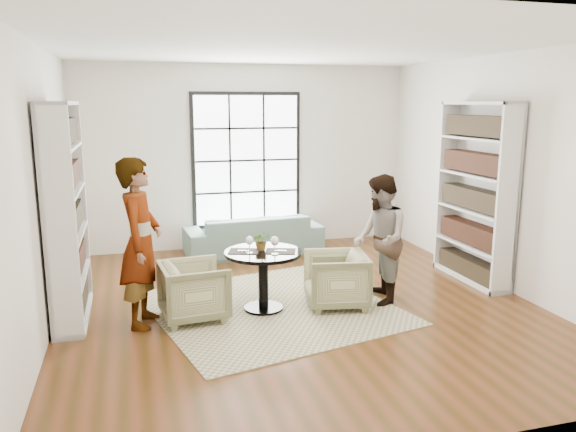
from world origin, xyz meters
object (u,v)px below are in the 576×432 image
object	(u,v)px
wine_glass_left	(249,241)
flower_centerpiece	(261,241)
person_right	(380,240)
sofa	(253,234)
pedestal_table	(263,267)
armchair_left	(194,291)
person_left	(140,243)
wine_glass_right	(275,242)
armchair_right	(336,280)

from	to	relation	value
wine_glass_left	flower_centerpiece	size ratio (longest dim) A/B	0.89
person_right	sofa	bearing A→B (deg)	-146.52
pedestal_table	armchair_left	bearing A→B (deg)	-176.45
person_left	pedestal_table	bearing A→B (deg)	-72.35
armchair_left	person_left	world-z (taller)	person_left
armchair_left	flower_centerpiece	world-z (taller)	flower_centerpiece
person_right	wine_glass_left	size ratio (longest dim) A/B	7.84
sofa	flower_centerpiece	world-z (taller)	flower_centerpiece
armchair_left	pedestal_table	bearing A→B (deg)	-92.32
pedestal_table	wine_glass_right	xyz separation A→B (m)	(0.09, -0.18, 0.34)
person_left	person_right	bearing A→B (deg)	-75.51
sofa	person_right	distance (m)	2.84
armchair_left	armchair_right	world-z (taller)	armchair_left
armchair_right	flower_centerpiece	size ratio (longest dim) A/B	3.20
person_left	wine_glass_left	size ratio (longest dim) A/B	9.22
wine_glass_right	person_right	bearing A→B (deg)	3.38
person_right	person_left	bearing A→B (deg)	-78.12
wine_glass_right	wine_glass_left	bearing A→B (deg)	153.26
sofa	flower_centerpiece	size ratio (longest dim) A/B	9.63
pedestal_table	flower_centerpiece	world-z (taller)	flower_centerpiece
pedestal_table	wine_glass_left	distance (m)	0.38
armchair_left	person_left	size ratio (longest dim) A/B	0.39
flower_centerpiece	sofa	bearing A→B (deg)	80.00
armchair_right	person_left	world-z (taller)	person_left
pedestal_table	person_right	bearing A→B (deg)	-4.08
armchair_right	wine_glass_left	distance (m)	1.16
sofa	wine_glass_left	size ratio (longest dim) A/B	10.85
sofa	wine_glass_right	size ratio (longest dim) A/B	10.30
armchair_left	wine_glass_left	distance (m)	0.83
flower_centerpiece	wine_glass_left	bearing A→B (deg)	-148.55
pedestal_table	person_left	bearing A→B (deg)	-177.89
armchair_right	person_right	bearing A→B (deg)	100.13
pedestal_table	armchair_right	distance (m)	0.89
person_right	wine_glass_left	bearing A→B (deg)	-79.02
wine_glass_left	person_right	bearing A→B (deg)	-1.95
person_right	wine_glass_left	world-z (taller)	person_right
sofa	person_left	xyz separation A→B (m)	(-1.78, -2.57, 0.60)
armchair_left	wine_glass_left	bearing A→B (deg)	-95.59
pedestal_table	sofa	distance (m)	2.56
armchair_right	flower_centerpiece	world-z (taller)	flower_centerpiece
pedestal_table	sofa	size ratio (longest dim) A/B	0.41
armchair_right	wine_glass_left	bearing A→B (deg)	-82.86
sofa	armchair_right	distance (m)	2.66
person_left	wine_glass_right	bearing A→B (deg)	-79.53
sofa	wine_glass_right	xyz separation A→B (m)	(-0.34, -2.70, 0.55)
pedestal_table	armchair_right	bearing A→B (deg)	-6.67
person_right	wine_glass_right	bearing A→B (deg)	-73.69
pedestal_table	sofa	bearing A→B (deg)	80.33
armchair_left	wine_glass_right	bearing A→B (deg)	-104.00
person_right	flower_centerpiece	world-z (taller)	person_right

